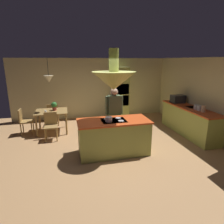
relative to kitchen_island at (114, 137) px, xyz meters
The scene contains 20 objects.
ground 0.51m from the kitchen_island, 90.00° to the left, with size 8.16×8.16×0.00m, color #AD7F51.
wall_back 3.74m from the kitchen_island, 90.00° to the left, with size 6.80×0.10×2.55m, color beige.
wall_right 3.40m from the kitchen_island, 10.46° to the left, with size 0.10×7.20×2.55m, color beige.
kitchen_island is the anchor object (origin of this frame).
counter_run_right 2.95m from the kitchen_island, 15.72° to the left, with size 0.73×2.56×0.94m.
oven_tower 3.48m from the kitchen_island, 71.27° to the left, with size 0.66×0.62×2.19m.
dining_table 2.71m from the kitchen_island, 128.99° to the left, with size 1.07×0.92×0.76m.
person_at_island 0.88m from the kitchen_island, 74.88° to the left, with size 0.53×0.22×1.68m.
range_hood 1.52m from the kitchen_island, ahead, with size 1.10×1.10×1.00m.
pendant_light_over_table 3.04m from the kitchen_island, 128.99° to the left, with size 0.32×0.32×0.82m.
chair_facing_island 2.21m from the kitchen_island, 140.15° to the left, with size 0.40×0.40×0.87m.
chair_by_back_wall 3.26m from the kitchen_island, 121.43° to the left, with size 0.40×0.40×0.87m.
chair_at_corner 3.35m from the kitchen_island, 141.24° to the left, with size 0.40×0.40×0.87m.
potted_plant_on_table 2.73m from the kitchen_island, 126.42° to the left, with size 0.20×0.20×0.30m.
cup_on_table 2.67m from the kitchen_island, 135.00° to the left, with size 0.07×0.07×0.09m, color white.
canister_flour 2.90m from the kitchen_island, ahead, with size 0.13×0.13×0.20m, color #E0B78C.
canister_sugar 2.91m from the kitchen_island, ahead, with size 0.14×0.14×0.17m, color silver.
canister_tea 2.94m from the kitchen_island, 10.56° to the left, with size 0.11×0.11×0.15m, color silver.
microwave_on_counter 3.29m from the kitchen_island, 28.73° to the left, with size 0.46×0.36×0.28m, color #232326.
cooking_pot_on_cooktop 0.58m from the kitchen_island, 140.91° to the right, with size 0.18×0.18×0.12m, color #B2B2B7.
Camera 1 is at (-1.17, -4.85, 2.46)m, focal length 30.82 mm.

